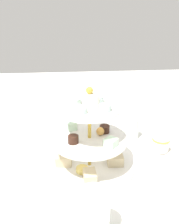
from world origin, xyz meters
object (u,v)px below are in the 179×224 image
object	(u,v)px
tiered_serving_stand	(90,145)
water_glass_tall_right	(94,214)
water_glass_short_left	(130,128)
teacup_with_saucer	(160,145)

from	to	relation	value
tiered_serving_stand	water_glass_tall_right	size ratio (longest dim) A/B	2.43
water_glass_short_left	teacup_with_saucer	bearing A→B (deg)	36.48
water_glass_short_left	teacup_with_saucer	xyz separation A→B (m)	(0.11, 0.08, -0.01)
water_glass_tall_right	water_glass_short_left	world-z (taller)	water_glass_tall_right
tiered_serving_stand	teacup_with_saucer	bearing A→B (deg)	106.08
water_glass_tall_right	water_glass_short_left	distance (m)	0.46
tiered_serving_stand	water_glass_short_left	size ratio (longest dim) A/B	3.49
water_glass_tall_right	water_glass_short_left	xyz separation A→B (m)	(-0.42, 0.18, -0.02)
water_glass_tall_right	teacup_with_saucer	world-z (taller)	water_glass_tall_right
teacup_with_saucer	tiered_serving_stand	bearing A→B (deg)	-73.92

